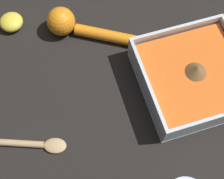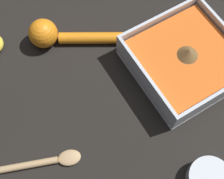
% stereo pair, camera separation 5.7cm
% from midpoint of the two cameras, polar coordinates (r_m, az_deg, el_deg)
% --- Properties ---
extents(ground_plane, '(4.00, 4.00, 0.00)m').
position_cam_midpoint_polar(ground_plane, '(0.61, 13.78, -1.24)').
color(ground_plane, black).
extents(square_dish, '(0.19, 0.19, 0.06)m').
position_cam_midpoint_polar(square_dish, '(0.61, 17.14, 1.89)').
color(square_dish, silver).
rests_on(square_dish, ground_plane).
extents(lemon_squeezer, '(0.12, 0.17, 0.06)m').
position_cam_midpoint_polar(lemon_squeezer, '(0.64, -4.53, 11.39)').
color(lemon_squeezer, orange).
rests_on(lemon_squeezer, ground_plane).
extents(lemon_half, '(0.05, 0.05, 0.03)m').
position_cam_midpoint_polar(lemon_half, '(0.69, -15.70, 11.56)').
color(lemon_half, yellow).
rests_on(lemon_half, ground_plane).
extents(wooden_spoon, '(0.10, 0.23, 0.01)m').
position_cam_midpoint_polar(wooden_spoon, '(0.58, -16.06, -9.64)').
color(wooden_spoon, tan).
rests_on(wooden_spoon, ground_plane).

